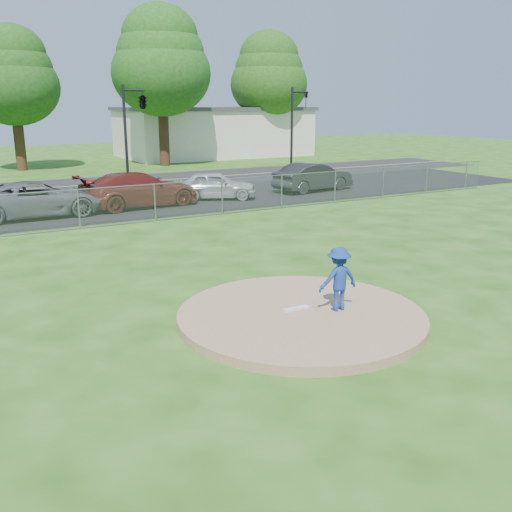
{
  "coord_description": "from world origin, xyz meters",
  "views": [
    {
      "loc": [
        -6.62,
        -9.68,
        4.6
      ],
      "look_at": [
        0.0,
        2.0,
        1.0
      ],
      "focal_mm": 40.0,
      "sensor_mm": 36.0,
      "label": 1
    }
  ],
  "objects": [
    {
      "name": "tree_far_right",
      "position": [
        20.0,
        35.0,
        7.06
      ],
      "size": [
        6.72,
        6.72,
        10.74
      ],
      "color": "#3A2315",
      "rests_on": "ground"
    },
    {
      "name": "street",
      "position": [
        0.0,
        24.0,
        0.0
      ],
      "size": [
        60.0,
        7.0,
        0.01
      ],
      "primitive_type": "cube",
      "color": "black",
      "rests_on": "ground"
    },
    {
      "name": "parked_car_gray",
      "position": [
        -2.93,
        15.28,
        0.75
      ],
      "size": [
        5.35,
        2.49,
        1.48
      ],
      "primitive_type": "imported",
      "rotation": [
        0.0,
        0.0,
        1.58
      ],
      "color": "slate",
      "rests_on": "parking_lot"
    },
    {
      "name": "pitchers_mound",
      "position": [
        0.0,
        0.0,
        0.1
      ],
      "size": [
        5.4,
        5.4,
        0.2
      ],
      "primitive_type": "cylinder",
      "color": "#9D7856",
      "rests_on": "ground"
    },
    {
      "name": "commercial_building",
      "position": [
        16.0,
        38.0,
        2.16
      ],
      "size": [
        16.4,
        9.4,
        4.3
      ],
      "color": "beige",
      "rests_on": "ground"
    },
    {
      "name": "parked_car_pearl",
      "position": [
        5.47,
        15.76,
        0.69
      ],
      "size": [
        4.33,
        3.13,
        1.37
      ],
      "primitive_type": "imported",
      "rotation": [
        0.0,
        0.0,
        1.15
      ],
      "color": "silver",
      "rests_on": "parking_lot"
    },
    {
      "name": "ground",
      "position": [
        0.0,
        10.0,
        0.0
      ],
      "size": [
        120.0,
        120.0,
        0.0
      ],
      "primitive_type": "plane",
      "color": "#235312",
      "rests_on": "ground"
    },
    {
      "name": "parked_car_charcoal",
      "position": [
        11.29,
        15.62,
        0.76
      ],
      "size": [
        4.76,
        2.22,
        1.51
      ],
      "primitive_type": "imported",
      "rotation": [
        0.0,
        0.0,
        1.71
      ],
      "color": "black",
      "rests_on": "parking_lot"
    },
    {
      "name": "tree_center",
      "position": [
        -1.0,
        34.0,
        6.47
      ],
      "size": [
        6.16,
        6.16,
        9.84
      ],
      "color": "#372114",
      "rests_on": "ground"
    },
    {
      "name": "pitching_rubber",
      "position": [
        0.0,
        0.2,
        0.22
      ],
      "size": [
        0.6,
        0.15,
        0.04
      ],
      "primitive_type": "cube",
      "color": "white",
      "rests_on": "pitchers_mound"
    },
    {
      "name": "chain_link_fence",
      "position": [
        0.0,
        12.0,
        0.75
      ],
      "size": [
        40.0,
        0.06,
        1.5
      ],
      "primitive_type": "cube",
      "color": "gray",
      "rests_on": "ground"
    },
    {
      "name": "tree_right",
      "position": [
        9.0,
        32.0,
        7.65
      ],
      "size": [
        7.28,
        7.28,
        11.63
      ],
      "color": "#321D12",
      "rests_on": "ground"
    },
    {
      "name": "parking_lot",
      "position": [
        0.0,
        16.5,
        0.01
      ],
      "size": [
        50.0,
        8.0,
        0.01
      ],
      "primitive_type": "cube",
      "color": "black",
      "rests_on": "ground"
    },
    {
      "name": "parked_car_darkred",
      "position": [
        1.5,
        15.47,
        0.81
      ],
      "size": [
        5.68,
        2.76,
        1.59
      ],
      "primitive_type": "imported",
      "rotation": [
        0.0,
        0.0,
        1.67
      ],
      "color": "maroon",
      "rests_on": "parking_lot"
    },
    {
      "name": "pitcher",
      "position": [
        0.79,
        -0.26,
        0.91
      ],
      "size": [
        0.95,
        0.6,
        1.42
      ],
      "primitive_type": "imported",
      "rotation": [
        0.0,
        0.0,
        3.06
      ],
      "color": "navy",
      "rests_on": "pitchers_mound"
    },
    {
      "name": "traffic_signal_right",
      "position": [
        14.24,
        22.0,
        3.36
      ],
      "size": [
        1.28,
        0.2,
        5.6
      ],
      "color": "black",
      "rests_on": "ground"
    },
    {
      "name": "traffic_signal_center",
      "position": [
        3.97,
        22.0,
        4.61
      ],
      "size": [
        1.42,
        2.48,
        5.6
      ],
      "color": "black",
      "rests_on": "ground"
    }
  ]
}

